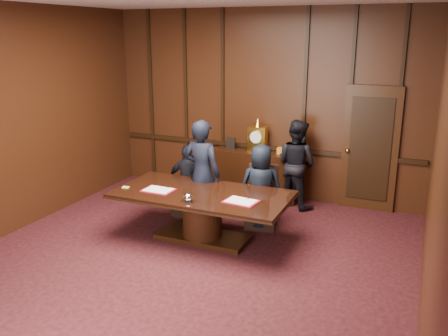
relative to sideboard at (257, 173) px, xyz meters
name	(u,v)px	position (x,y,z in m)	size (l,w,h in m)	color
room	(180,144)	(0.07, -3.12, 1.24)	(7.00, 7.04, 3.50)	black
sideboard	(257,173)	(0.00, 0.00, 0.00)	(1.60, 0.45, 1.54)	black
conference_table	(202,208)	(-0.11, -2.16, 0.02)	(2.62, 1.32, 0.76)	black
folder_left	(158,190)	(-0.75, -2.34, 0.28)	(0.47, 0.34, 0.02)	#AB0F27
folder_right	(241,201)	(0.58, -2.31, 0.28)	(0.50, 0.38, 0.02)	#AB0F27
inkstand	(188,198)	(-0.11, -2.61, 0.33)	(0.20, 0.14, 0.12)	white
notepad	(126,187)	(-1.28, -2.42, 0.28)	(0.10, 0.07, 0.01)	#DCD76B
chair_left	(191,198)	(-0.75, -1.28, -0.19)	(0.50, 0.50, 0.99)	black
chair_right	(262,209)	(0.54, -1.28, -0.19)	(0.57, 0.57, 0.99)	black
signatory_left	(188,181)	(-0.76, -1.36, 0.14)	(0.73, 0.30, 1.25)	black
signatory_right	(261,187)	(0.54, -1.36, 0.20)	(0.67, 0.44, 1.38)	black
witness_left	(202,174)	(-0.36, -1.62, 0.39)	(0.64, 0.42, 1.75)	black
witness_right	(296,164)	(0.79, -0.16, 0.31)	(0.77, 0.60, 1.59)	black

